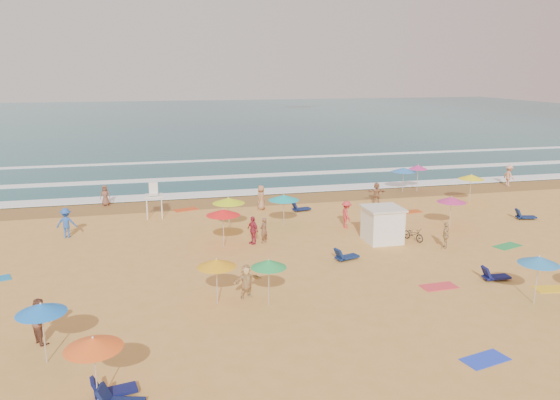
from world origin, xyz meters
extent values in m
plane|color=gold|center=(0.00, 0.00, 0.00)|extent=(220.00, 220.00, 0.00)
cube|color=#0C4756|center=(0.00, 84.00, 0.00)|extent=(220.00, 140.00, 0.18)
plane|color=olive|center=(0.00, 12.50, 0.01)|extent=(220.00, 220.00, 0.00)
cube|color=white|center=(0.00, 15.00, 0.10)|extent=(200.00, 2.20, 0.05)
cube|color=white|center=(0.00, 22.00, 0.10)|extent=(200.00, 1.60, 0.05)
cube|color=white|center=(0.00, 32.00, 0.10)|extent=(200.00, 1.20, 0.05)
cube|color=white|center=(2.73, 0.29, 1.00)|extent=(2.00, 2.00, 2.00)
cube|color=silver|center=(2.73, 0.29, 2.06)|extent=(2.20, 2.20, 0.12)
imported|color=black|center=(4.63, -0.01, 0.40)|extent=(1.07, 1.61, 0.80)
cone|color=#D22E87|center=(11.30, 12.50, 2.08)|extent=(1.54, 1.54, 0.35)
cone|color=#2B7DC3|center=(5.63, -9.61, 2.03)|extent=(1.74, 1.74, 0.35)
cone|color=orange|center=(-8.01, -6.40, 1.91)|extent=(1.73, 1.73, 0.35)
cone|color=blue|center=(9.97, 12.50, 1.92)|extent=(1.98, 1.98, 0.35)
cone|color=#15ADB2|center=(-2.25, 4.77, 1.96)|extent=(2.01, 2.01, 0.35)
cone|color=green|center=(-5.83, -7.08, 1.95)|extent=(1.57, 1.57, 0.35)
cone|color=yellow|center=(13.14, 7.50, 2.11)|extent=(1.91, 1.91, 0.35)
cone|color=#D1EB18|center=(-5.89, 4.63, 2.00)|extent=(2.07, 2.07, 0.35)
cone|color=#FF5D1A|center=(-12.50, -13.08, 2.14)|extent=(1.76, 1.76, 0.35)
cone|color=#CC2D78|center=(8.19, 1.89, 1.92)|extent=(1.84, 1.84, 0.35)
cone|color=blue|center=(-14.50, -9.94, 2.07)|extent=(1.71, 1.71, 0.35)
cone|color=#FF1B1A|center=(-6.67, 1.46, 2.09)|extent=(1.96, 1.96, 0.35)
cube|color=#0F144C|center=(-12.00, -12.63, 0.17)|extent=(1.38, 0.79, 0.34)
cube|color=navy|center=(-0.45, -2.34, 0.17)|extent=(1.41, 0.90, 0.34)
cube|color=#101451|center=(5.67, -6.81, 0.17)|extent=(1.33, 0.62, 0.34)
cube|color=#0F1E4D|center=(14.44, 2.57, 0.17)|extent=(1.39, 0.84, 0.34)
cube|color=#0F1B4B|center=(-0.03, 8.32, 0.17)|extent=(1.38, 0.80, 0.34)
cube|color=#D34417|center=(-8.25, 10.68, 0.01)|extent=(1.87, 1.31, 0.03)
cube|color=#E43540|center=(2.51, -6.92, 0.01)|extent=(1.74, 0.94, 0.03)
cube|color=#C84C19|center=(7.57, 6.27, 0.01)|extent=(1.79, 1.05, 0.03)
cube|color=blue|center=(0.71, -13.38, 0.01)|extent=(1.85, 1.21, 0.03)
cube|color=green|center=(9.51, -2.30, 0.01)|extent=(1.88, 1.35, 0.03)
cube|color=yellow|center=(7.58, -8.44, 0.01)|extent=(1.81, 1.11, 0.03)
imported|color=brown|center=(-14.92, -8.32, 0.89)|extent=(1.03, 1.09, 1.77)
imported|color=tan|center=(5.75, -1.77, 0.78)|extent=(0.88, 0.94, 1.56)
imported|color=tan|center=(-6.64, -5.97, 0.78)|extent=(1.52, 0.88, 1.56)
imported|color=brown|center=(-14.08, 13.39, 0.79)|extent=(0.84, 0.62, 1.57)
imported|color=#2551AC|center=(-15.81, 5.54, 0.92)|extent=(1.22, 0.73, 1.84)
imported|color=#AC754F|center=(6.31, 9.52, 0.79)|extent=(1.54, 0.79, 1.59)
imported|color=red|center=(1.66, 3.57, 0.89)|extent=(0.72, 1.18, 1.78)
imported|color=#B32C42|center=(-4.91, 1.65, 0.84)|extent=(0.79, 1.07, 1.68)
imported|color=#AC784F|center=(-2.82, 9.43, 0.92)|extent=(0.91, 1.06, 1.83)
imported|color=brown|center=(-4.23, 1.68, 0.77)|extent=(0.67, 0.64, 1.55)
imported|color=tan|center=(20.14, 12.53, 0.94)|extent=(0.83, 1.28, 1.88)
camera|label=1|loc=(-10.50, -28.79, 10.10)|focal=35.00mm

